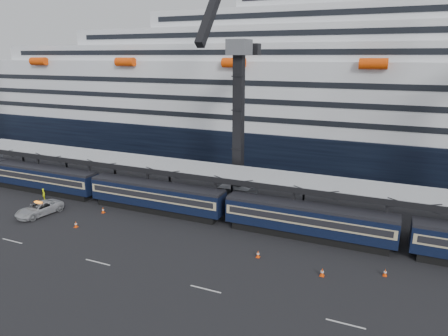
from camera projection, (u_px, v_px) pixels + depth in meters
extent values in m
plane|color=black|center=(376.00, 302.00, 33.50)|extent=(260.00, 260.00, 0.00)
cube|color=beige|center=(12.00, 241.00, 44.48)|extent=(3.00, 0.15, 0.02)
cube|color=beige|center=(98.00, 262.00, 39.89)|extent=(3.00, 0.15, 0.02)
cube|color=beige|center=(206.00, 289.00, 35.31)|extent=(3.00, 0.15, 0.02)
cube|color=beige|center=(346.00, 324.00, 30.72)|extent=(3.00, 0.15, 0.02)
cube|color=black|center=(45.00, 189.00, 60.55)|extent=(17.48, 2.40, 0.90)
cube|color=black|center=(43.00, 177.00, 60.06)|extent=(19.00, 2.80, 2.70)
cube|color=tan|center=(43.00, 176.00, 59.98)|extent=(18.62, 2.92, 1.05)
cube|color=black|center=(43.00, 175.00, 59.96)|extent=(17.86, 2.98, 0.70)
cube|color=black|center=(42.00, 168.00, 59.65)|extent=(19.00, 2.50, 0.35)
cube|color=black|center=(157.00, 208.00, 52.91)|extent=(17.48, 2.40, 0.90)
cube|color=black|center=(156.00, 195.00, 52.42)|extent=(19.00, 2.80, 2.70)
cube|color=tan|center=(156.00, 193.00, 52.34)|extent=(18.62, 2.92, 1.05)
cube|color=black|center=(156.00, 193.00, 52.32)|extent=(17.86, 2.98, 0.70)
cube|color=black|center=(156.00, 184.00, 52.01)|extent=(19.00, 2.50, 0.35)
cube|color=black|center=(307.00, 234.00, 45.26)|extent=(17.48, 2.40, 0.90)
cube|color=black|center=(308.00, 219.00, 44.78)|extent=(19.00, 2.80, 2.70)
cube|color=tan|center=(308.00, 217.00, 44.69)|extent=(18.62, 2.92, 1.05)
cube|color=black|center=(308.00, 216.00, 44.68)|extent=(17.86, 2.98, 0.70)
cube|color=black|center=(309.00, 207.00, 44.37)|extent=(19.00, 2.50, 0.35)
cube|color=#9C9FA4|center=(389.00, 191.00, 44.40)|extent=(130.00, 6.00, 0.25)
cube|color=black|center=(387.00, 202.00, 41.83)|extent=(130.00, 0.25, 0.70)
cube|color=black|center=(389.00, 186.00, 47.13)|extent=(130.00, 0.25, 0.70)
cube|color=black|center=(23.00, 157.00, 70.53)|extent=(0.25, 0.25, 5.40)
cube|color=black|center=(39.00, 171.00, 61.76)|extent=(0.25, 0.25, 5.40)
cube|color=black|center=(66.00, 163.00, 66.71)|extent=(0.25, 0.25, 5.40)
cube|color=black|center=(90.00, 179.00, 57.94)|extent=(0.25, 0.25, 5.40)
cube|color=black|center=(115.00, 169.00, 62.89)|extent=(0.25, 0.25, 5.40)
cube|color=black|center=(148.00, 187.00, 54.12)|extent=(0.25, 0.25, 5.40)
cube|color=black|center=(170.00, 176.00, 59.07)|extent=(0.25, 0.25, 5.40)
cube|color=black|center=(215.00, 197.00, 50.30)|extent=(0.25, 0.25, 5.40)
cube|color=black|center=(232.00, 185.00, 55.25)|extent=(0.25, 0.25, 5.40)
cube|color=black|center=(293.00, 209.00, 46.48)|extent=(0.25, 0.25, 5.40)
cube|color=black|center=(304.00, 194.00, 51.42)|extent=(0.25, 0.25, 5.40)
cube|color=black|center=(385.00, 223.00, 42.66)|extent=(0.25, 0.25, 5.40)
cube|color=black|center=(387.00, 205.00, 47.60)|extent=(0.25, 0.25, 5.40)
cube|color=black|center=(393.00, 149.00, 73.18)|extent=(200.00, 28.00, 7.00)
cube|color=silver|center=(399.00, 96.00, 70.60)|extent=(190.00, 26.88, 12.00)
cube|color=silver|center=(404.00, 52.00, 68.57)|extent=(160.00, 24.64, 3.00)
cube|color=black|center=(405.00, 52.00, 57.64)|extent=(153.60, 0.12, 0.90)
cube|color=silver|center=(407.00, 34.00, 67.75)|extent=(124.00, 21.84, 3.00)
cube|color=black|center=(407.00, 30.00, 58.06)|extent=(119.04, 0.12, 0.90)
cube|color=silver|center=(409.00, 15.00, 66.94)|extent=(90.00, 19.04, 3.00)
cube|color=black|center=(410.00, 9.00, 58.48)|extent=(86.40, 0.12, 0.90)
cylinder|color=#FF4708|center=(39.00, 61.00, 83.37)|extent=(4.00, 1.60, 1.60)
cylinder|color=#FF4708|center=(125.00, 62.00, 74.96)|extent=(4.00, 1.60, 1.60)
cylinder|color=#FF4708|center=(234.00, 63.00, 66.56)|extent=(4.00, 1.60, 1.60)
cylinder|color=#FF4708|center=(373.00, 64.00, 58.15)|extent=(4.00, 1.60, 1.60)
cube|color=#4D4F55|center=(238.00, 192.00, 57.65)|extent=(4.50, 4.50, 2.00)
cube|color=black|center=(238.00, 123.00, 54.94)|extent=(1.30, 1.30, 18.00)
cube|color=#4D4F55|center=(239.00, 47.00, 52.22)|extent=(2.60, 3.20, 2.00)
cube|color=black|center=(246.00, 48.00, 54.45)|extent=(0.90, 5.04, 0.90)
cube|color=black|center=(252.00, 49.00, 56.73)|extent=(2.20, 1.60, 1.60)
imported|color=#A1A3A8|center=(39.00, 209.00, 51.61)|extent=(3.76, 6.38, 1.66)
imported|color=#DDF30C|center=(44.00, 194.00, 57.26)|extent=(0.69, 0.60, 1.60)
cube|color=#FF4708|center=(76.00, 227.00, 48.06)|extent=(0.40, 0.40, 0.04)
cone|color=#FF4708|center=(76.00, 224.00, 47.95)|extent=(0.34, 0.34, 0.76)
cylinder|color=white|center=(76.00, 224.00, 47.95)|extent=(0.29, 0.29, 0.13)
cube|color=#FF4708|center=(103.00, 213.00, 52.48)|extent=(0.40, 0.40, 0.04)
cone|color=#FF4708|center=(103.00, 210.00, 52.38)|extent=(0.33, 0.33, 0.75)
cylinder|color=white|center=(103.00, 210.00, 52.38)|extent=(0.28, 0.28, 0.13)
cube|color=#FF4708|center=(258.00, 257.00, 40.89)|extent=(0.38, 0.38, 0.04)
cone|color=#FF4708|center=(258.00, 254.00, 40.79)|extent=(0.32, 0.32, 0.72)
cylinder|color=white|center=(258.00, 254.00, 40.79)|extent=(0.27, 0.27, 0.12)
cube|color=#FF4708|center=(322.00, 276.00, 37.43)|extent=(0.41, 0.41, 0.04)
cone|color=#FF4708|center=(322.00, 272.00, 37.32)|extent=(0.35, 0.35, 0.78)
cylinder|color=white|center=(322.00, 272.00, 37.32)|extent=(0.29, 0.29, 0.13)
cube|color=#FF4708|center=(385.00, 276.00, 37.44)|extent=(0.37, 0.37, 0.04)
cone|color=#FF4708|center=(385.00, 272.00, 37.34)|extent=(0.31, 0.31, 0.70)
cylinder|color=white|center=(385.00, 272.00, 37.34)|extent=(0.26, 0.26, 0.12)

